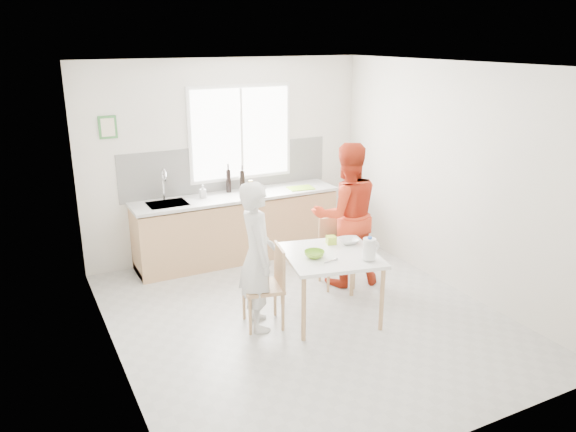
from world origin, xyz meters
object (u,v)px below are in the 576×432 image
at_px(bowl_green, 314,254).
at_px(bowl_white, 349,241).
at_px(wine_bottle_b, 242,181).
at_px(person_white, 257,256).
at_px(milk_jug, 370,249).
at_px(wine_bottle_a, 228,181).
at_px(dining_table, 331,260).
at_px(chair_far, 336,249).
at_px(chair_left, 269,283).
at_px(person_red, 346,215).

bearing_deg(bowl_green, bowl_white, 18.82).
relative_size(bowl_white, wine_bottle_b, 0.75).
height_order(person_white, milk_jug, person_white).
bearing_deg(bowl_green, wine_bottle_b, 87.70).
distance_m(wine_bottle_a, wine_bottle_b, 0.19).
bearing_deg(milk_jug, bowl_green, 156.36).
relative_size(dining_table, bowl_white, 5.09).
bearing_deg(milk_jug, wine_bottle_b, 110.74).
bearing_deg(chair_far, bowl_white, -95.07).
xyz_separation_m(bowl_white, wine_bottle_b, (-0.47, 1.97, 0.30)).
height_order(chair_left, bowl_green, chair_left).
xyz_separation_m(person_red, wine_bottle_b, (-0.76, 1.45, 0.18)).
distance_m(chair_far, person_red, 0.45).
relative_size(dining_table, chair_left, 1.30).
relative_size(chair_left, wine_bottle_a, 2.75).
xyz_separation_m(bowl_green, milk_jug, (0.46, -0.33, 0.10)).
relative_size(person_red, bowl_white, 7.91).
xyz_separation_m(dining_table, person_white, (-0.78, 0.17, 0.13)).
distance_m(chair_left, person_white, 0.33).
bearing_deg(person_red, chair_left, 35.14).
bearing_deg(bowl_white, chair_left, -177.88).
height_order(chair_left, milk_jug, milk_jug).
bearing_deg(chair_far, dining_table, -113.29).
bearing_deg(person_white, bowl_green, -94.74).
relative_size(chair_left, bowl_green, 4.06).
distance_m(dining_table, wine_bottle_b, 2.19).
xyz_separation_m(chair_far, person_red, (0.12, -0.02, 0.43)).
xyz_separation_m(dining_table, bowl_green, (-0.21, -0.01, 0.11)).
relative_size(chair_far, bowl_white, 3.71).
height_order(chair_left, bowl_white, chair_left).
relative_size(dining_table, bowl_green, 5.29).
height_order(person_white, person_red, person_red).
distance_m(chair_left, person_red, 1.47).
distance_m(person_white, bowl_green, 0.61).
distance_m(bowl_green, wine_bottle_b, 2.18).
bearing_deg(person_red, wine_bottle_b, -50.37).
relative_size(bowl_green, wine_bottle_b, 0.72).
bearing_deg(chair_left, milk_jug, 74.50).
distance_m(dining_table, chair_far, 0.91).
distance_m(person_white, person_red, 1.52).
height_order(person_red, wine_bottle_a, person_red).
bearing_deg(wine_bottle_b, bowl_green, -92.30).
bearing_deg(chair_left, dining_table, 90.00).
bearing_deg(milk_jug, person_red, 82.08).
distance_m(person_red, wine_bottle_b, 1.65).
relative_size(person_white, wine_bottle_b, 5.31).
bearing_deg(chair_far, milk_jug, -91.38).
relative_size(person_white, person_red, 0.90).
height_order(person_red, bowl_white, person_red).
height_order(chair_far, bowl_white, chair_far).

